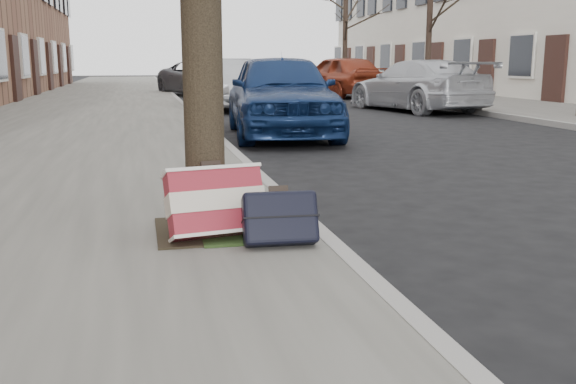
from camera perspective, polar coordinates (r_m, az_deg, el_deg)
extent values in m
plane|color=black|center=(4.38, 22.86, -7.13)|extent=(120.00, 120.00, 0.00)
cube|color=gray|center=(18.42, -16.81, 7.11)|extent=(5.00, 70.00, 0.12)
cube|color=slate|center=(21.07, 16.47, 7.64)|extent=(4.00, 70.00, 0.12)
cube|color=black|center=(4.72, -6.46, -3.33)|extent=(0.85, 0.85, 0.02)
cube|color=maroon|center=(4.46, -6.46, -0.96)|extent=(0.71, 0.47, 0.51)
cube|color=black|center=(4.26, -0.71, -2.28)|extent=(0.51, 0.32, 0.39)
imported|color=navy|center=(11.65, -0.66, 8.71)|extent=(2.18, 4.57, 1.51)
imported|color=#AAAEB2|center=(18.38, -5.40, 9.55)|extent=(2.15, 4.45, 1.41)
imported|color=#3D3D43|center=(25.68, -7.70, 10.00)|extent=(3.51, 5.29, 1.35)
imported|color=#B1B4BA|center=(17.83, 11.37, 9.26)|extent=(2.76, 4.99, 1.37)
imported|color=maroon|center=(24.36, 4.61, 10.23)|extent=(2.89, 4.87, 1.56)
cylinder|color=black|center=(22.93, 12.43, 13.96)|extent=(0.20, 0.20, 4.55)
cylinder|color=black|center=(31.52, 5.10, 13.84)|extent=(0.23, 0.23, 4.98)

